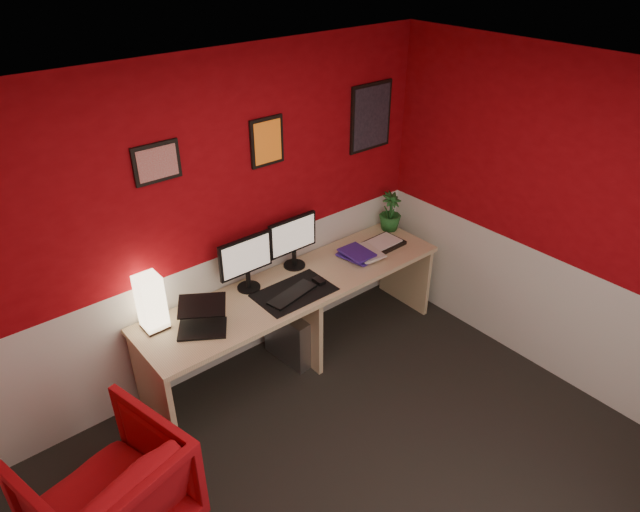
{
  "coord_description": "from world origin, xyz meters",
  "views": [
    {
      "loc": [
        -1.68,
        -1.56,
        3.18
      ],
      "look_at": [
        0.6,
        1.21,
        1.05
      ],
      "focal_mm": 31.73,
      "sensor_mm": 36.0,
      "label": 1
    }
  ],
  "objects": [
    {
      "name": "art_center",
      "position": [
        0.54,
        1.74,
        1.8
      ],
      "size": [
        0.28,
        0.02,
        0.36
      ],
      "primitive_type": "cube",
      "color": "orange",
      "rests_on": "wall_back"
    },
    {
      "name": "pc_tower",
      "position": [
        0.48,
        1.44,
        0.23
      ],
      "size": [
        0.24,
        0.47,
        0.45
      ],
      "primitive_type": "cube",
      "rotation": [
        0.0,
        0.0,
        0.08
      ],
      "color": "#99999E",
      "rests_on": "ground"
    },
    {
      "name": "desk_mat",
      "position": [
        0.44,
        1.32,
        0.73
      ],
      "size": [
        0.6,
        0.38,
        0.01
      ],
      "primitive_type": "cube",
      "color": "black",
      "rests_on": "desk"
    },
    {
      "name": "monitor_left",
      "position": [
        0.21,
        1.6,
        1.02
      ],
      "size": [
        0.45,
        0.06,
        0.58
      ],
      "primitive_type": "cube",
      "color": "black",
      "rests_on": "desk"
    },
    {
      "name": "mouse",
      "position": [
        0.67,
        1.3,
        0.75
      ],
      "size": [
        0.06,
        0.1,
        0.03
      ],
      "primitive_type": "cube",
      "rotation": [
        0.0,
        0.0,
        0.01
      ],
      "color": "black",
      "rests_on": "desk_mat"
    },
    {
      "name": "wainscot_back",
      "position": [
        0.0,
        1.75,
        0.5
      ],
      "size": [
        4.0,
        0.01,
        1.0
      ],
      "primitive_type": "cube",
      "color": "silver",
      "rests_on": "ground"
    },
    {
      "name": "shoji_lamp",
      "position": [
        -0.57,
        1.6,
        0.93
      ],
      "size": [
        0.16,
        0.16,
        0.4
      ],
      "primitive_type": "cube",
      "color": "#FFE5B2",
      "rests_on": "desk"
    },
    {
      "name": "potted_plant",
      "position": [
        1.75,
        1.59,
        0.91
      ],
      "size": [
        0.21,
        0.21,
        0.36
      ],
      "primitive_type": "imported",
      "rotation": [
        0.0,
        0.0,
        0.07
      ],
      "color": "#19591E",
      "rests_on": "desk"
    },
    {
      "name": "art_left",
      "position": [
        -0.32,
        1.74,
        1.85
      ],
      "size": [
        0.32,
        0.02,
        0.26
      ],
      "primitive_type": "cube",
      "color": "red",
      "rests_on": "wall_back"
    },
    {
      "name": "zen_tray",
      "position": [
        1.48,
        1.41,
        0.74
      ],
      "size": [
        0.36,
        0.26,
        0.03
      ],
      "primitive_type": "cube",
      "rotation": [
        0.0,
        0.0,
        0.03
      ],
      "color": "black",
      "rests_on": "desk"
    },
    {
      "name": "armchair",
      "position": [
        -1.29,
        0.82,
        0.36
      ],
      "size": [
        0.94,
        0.96,
        0.73
      ],
      "primitive_type": "imported",
      "rotation": [
        0.0,
        0.0,
        3.38
      ],
      "color": "#AC0B11",
      "rests_on": "ground"
    },
    {
      "name": "laptop",
      "position": [
        -0.33,
        1.36,
        0.84
      ],
      "size": [
        0.4,
        0.37,
        0.22
      ],
      "primitive_type": "cube",
      "rotation": [
        0.0,
        0.0,
        -0.58
      ],
      "color": "black",
      "rests_on": "desk"
    },
    {
      "name": "book_top",
      "position": [
        1.04,
        1.38,
        0.79
      ],
      "size": [
        0.22,
        0.29,
        0.03
      ],
      "primitive_type": "imported",
      "rotation": [
        0.0,
        0.0,
        -0.03
      ],
      "color": "#371E8D",
      "rests_on": "book_middle"
    },
    {
      "name": "art_right",
      "position": [
        1.59,
        1.74,
        1.78
      ],
      "size": [
        0.44,
        0.02,
        0.56
      ],
      "primitive_type": "cube",
      "color": "black",
      "rests_on": "wall_back"
    },
    {
      "name": "wall_right",
      "position": [
        2.0,
        0.0,
        1.25
      ],
      "size": [
        0.01,
        3.5,
        2.5
      ],
      "primitive_type": "cube",
      "color": "maroon",
      "rests_on": "ground"
    },
    {
      "name": "monitor_right",
      "position": [
        0.68,
        1.63,
        1.02
      ],
      "size": [
        0.45,
        0.06,
        0.58
      ],
      "primitive_type": "cube",
      "color": "black",
      "rests_on": "desk"
    },
    {
      "name": "desk",
      "position": [
        0.53,
        1.41,
        0.36
      ],
      "size": [
        2.6,
        0.65,
        0.73
      ],
      "primitive_type": "cube",
      "color": "tan",
      "rests_on": "ground"
    },
    {
      "name": "wall_back",
      "position": [
        0.0,
        1.75,
        1.25
      ],
      "size": [
        4.0,
        0.01,
        2.5
      ],
      "primitive_type": "cube",
      "color": "maroon",
      "rests_on": "ground"
    },
    {
      "name": "keyboard",
      "position": [
        0.4,
        1.29,
        0.74
      ],
      "size": [
        0.44,
        0.22,
        0.02
      ],
      "primitive_type": "cube",
      "rotation": [
        0.0,
        0.0,
        0.2
      ],
      "color": "black",
      "rests_on": "desk_mat"
    },
    {
      "name": "wainscot_right",
      "position": [
        2.0,
        0.0,
        0.5
      ],
      "size": [
        0.01,
        3.5,
        1.0
      ],
      "primitive_type": "cube",
      "color": "silver",
      "rests_on": "ground"
    },
    {
      "name": "book_middle",
      "position": [
        1.13,
        1.38,
        0.77
      ],
      "size": [
        0.26,
        0.32,
        0.02
      ],
      "primitive_type": "imported",
      "rotation": [
        0.0,
        0.0,
        -0.14
      ],
      "color": "silver",
      "rests_on": "book_bottom"
    },
    {
      "name": "ground",
      "position": [
        0.0,
        0.0,
        0.0
      ],
      "size": [
        4.0,
        3.5,
        0.01
      ],
      "primitive_type": "cube",
      "color": "black",
      "rests_on": "ground"
    },
    {
      "name": "book_bottom",
      "position": [
        1.06,
        1.38,
        0.74
      ],
      "size": [
        0.27,
        0.33,
        0.03
      ],
      "primitive_type": "imported",
      "rotation": [
        0.0,
        0.0,
        0.19
      ],
      "color": "#371E8D",
      "rests_on": "desk"
    },
    {
      "name": "ceiling",
      "position": [
        0.0,
        0.0,
        2.5
      ],
      "size": [
        4.0,
        3.5,
        0.01
      ],
      "primitive_type": "cube",
      "color": "white",
      "rests_on": "ground"
    }
  ]
}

